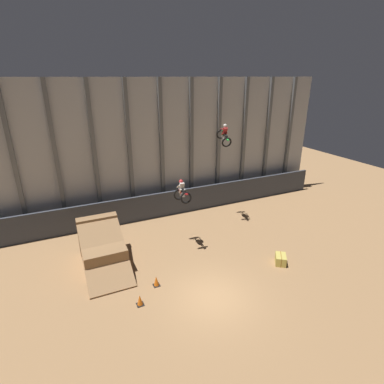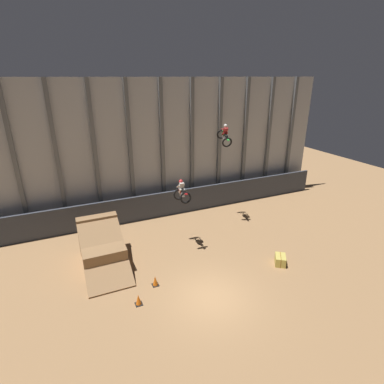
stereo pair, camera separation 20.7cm
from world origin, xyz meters
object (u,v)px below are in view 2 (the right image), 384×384
object	(u,v)px
rider_bike_right_air	(225,135)
traffic_cone_near_ramp	(138,300)
hay_bale_trackside	(280,260)
traffic_cone_arena_edge	(155,281)
rider_bike_left_air	(182,193)
dirt_ramp	(102,248)

from	to	relation	value
rider_bike_right_air	traffic_cone_near_ramp	world-z (taller)	rider_bike_right_air
rider_bike_right_air	hay_bale_trackside	size ratio (longest dim) A/B	1.75
traffic_cone_near_ramp	traffic_cone_arena_edge	xyz separation A→B (m)	(1.20, 1.07, 0.00)
rider_bike_right_air	traffic_cone_near_ramp	size ratio (longest dim) A/B	3.26
rider_bike_left_air	hay_bale_trackside	xyz separation A→B (m)	(4.54, -4.48, -3.48)
dirt_ramp	rider_bike_right_air	bearing A→B (deg)	12.93
dirt_ramp	rider_bike_right_air	world-z (taller)	rider_bike_right_air
rider_bike_left_air	traffic_cone_arena_edge	bearing A→B (deg)	-128.01
rider_bike_right_air	rider_bike_left_air	bearing A→B (deg)	-138.91
traffic_cone_near_ramp	traffic_cone_arena_edge	size ratio (longest dim) A/B	1.00
rider_bike_right_air	dirt_ramp	bearing A→B (deg)	-154.88
traffic_cone_arena_edge	hay_bale_trackside	size ratio (longest dim) A/B	0.54
traffic_cone_arena_edge	hay_bale_trackside	world-z (taller)	traffic_cone_arena_edge
rider_bike_right_air	traffic_cone_arena_edge	world-z (taller)	rider_bike_right_air
rider_bike_left_air	hay_bale_trackside	world-z (taller)	rider_bike_left_air
hay_bale_trackside	traffic_cone_arena_edge	bearing A→B (deg)	171.28
rider_bike_right_air	traffic_cone_arena_edge	distance (m)	11.24
rider_bike_left_air	dirt_ramp	bearing A→B (deg)	-178.67
dirt_ramp	hay_bale_trackside	bearing A→B (deg)	-25.75
rider_bike_left_air	traffic_cone_near_ramp	xyz separation A→B (m)	(-4.16, -4.40, -3.48)
traffic_cone_arena_edge	hay_bale_trackside	xyz separation A→B (m)	(7.50, -1.15, -0.00)
traffic_cone_arena_edge	rider_bike_left_air	bearing A→B (deg)	48.40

